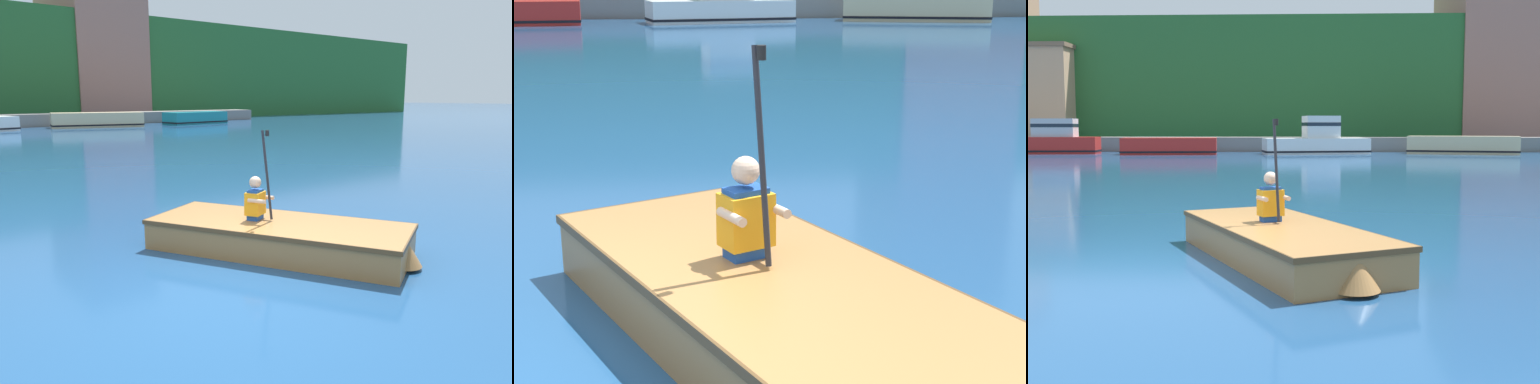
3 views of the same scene
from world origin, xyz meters
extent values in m
plane|color=navy|center=(0.00, 0.00, 0.00)|extent=(300.00, 300.00, 0.00)
cube|color=#9E6B5B|center=(16.02, 45.33, 8.67)|extent=(6.78, 11.88, 17.34)
cube|color=#197A84|center=(18.38, 30.02, 0.47)|extent=(5.42, 2.54, 0.94)
cube|color=black|center=(18.38, 30.02, 0.16)|extent=(5.47, 2.58, 0.10)
cube|color=#CCB789|center=(10.61, 30.70, 0.52)|extent=(6.49, 3.39, 1.03)
cube|color=black|center=(10.61, 30.70, 0.18)|extent=(6.54, 3.44, 0.10)
cube|color=#A3703D|center=(1.41, 0.76, 0.21)|extent=(2.83, 3.80, 0.43)
cube|color=brown|center=(1.41, 0.76, 0.40)|extent=(2.89, 3.85, 0.06)
cube|color=brown|center=(1.41, 0.76, 0.39)|extent=(2.39, 3.24, 0.02)
cone|color=#A3703D|center=(2.18, -0.77, 0.24)|extent=(0.65, 0.65, 0.39)
cube|color=#A3703D|center=(1.29, 1.00, 0.38)|extent=(1.24, 0.73, 0.03)
cube|color=#1E4CA5|center=(1.25, 1.08, 0.65)|extent=(0.29, 0.25, 0.43)
cube|color=orange|center=(1.25, 1.08, 0.67)|extent=(0.35, 0.32, 0.32)
sphere|color=beige|center=(1.25, 1.08, 0.97)|extent=(0.17, 0.17, 0.17)
cylinder|color=beige|center=(1.15, 0.93, 0.73)|extent=(0.17, 0.26, 0.06)
cylinder|color=beige|center=(1.42, 1.06, 0.73)|extent=(0.17, 0.26, 0.06)
cylinder|color=#232328|center=(1.33, 0.92, 1.08)|extent=(0.11, 0.18, 1.25)
cylinder|color=black|center=(1.33, 0.92, 1.66)|extent=(0.05, 0.05, 0.08)
camera|label=1|loc=(-3.08, -4.32, 2.16)|focal=35.00mm
camera|label=2|loc=(0.96, -3.34, 2.09)|focal=55.00mm
camera|label=3|loc=(1.72, -6.82, 1.61)|focal=45.00mm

